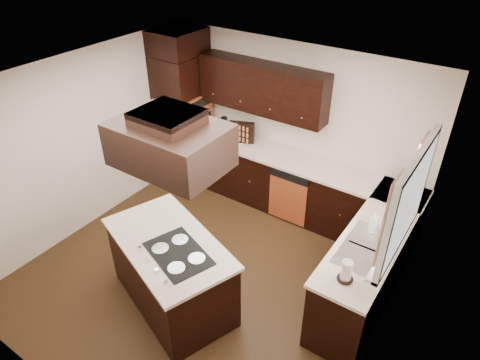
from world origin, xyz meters
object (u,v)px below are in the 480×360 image
(oven_column, at_px, (184,119))
(range_hood, at_px, (170,145))
(island, at_px, (172,273))
(spice_rack, at_px, (242,132))

(oven_column, distance_m, range_hood, 3.13)
(island, xyz_separation_m, range_hood, (0.15, 0.03, 1.72))
(range_hood, bearing_deg, island, -169.43)
(oven_column, relative_size, island, 1.35)
(island, bearing_deg, spice_rack, 125.14)
(range_hood, distance_m, spice_rack, 2.70)
(island, relative_size, range_hood, 1.49)
(oven_column, relative_size, range_hood, 2.02)
(island, distance_m, range_hood, 1.73)
(island, relative_size, spice_rack, 3.97)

